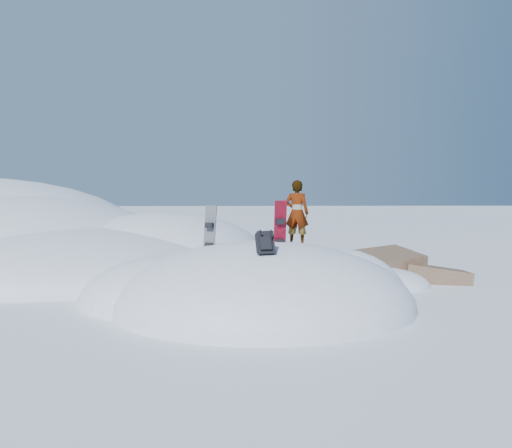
{
  "coord_description": "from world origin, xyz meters",
  "views": [
    {
      "loc": [
        -0.47,
        -11.38,
        2.77
      ],
      "look_at": [
        -0.15,
        0.3,
        1.89
      ],
      "focal_mm": 35.0,
      "sensor_mm": 36.0,
      "label": 1
    }
  ],
  "objects_px": {
    "snowboard_dark": "(209,238)",
    "person": "(297,213)",
    "backpack": "(265,244)",
    "snowboard_red": "(280,234)"
  },
  "relations": [
    {
      "from": "snowboard_dark",
      "to": "person",
      "type": "height_order",
      "value": "person"
    },
    {
      "from": "snowboard_red",
      "to": "backpack",
      "type": "distance_m",
      "value": 1.36
    },
    {
      "from": "backpack",
      "to": "person",
      "type": "bearing_deg",
      "value": 53.45
    },
    {
      "from": "backpack",
      "to": "snowboard_dark",
      "type": "bearing_deg",
      "value": 118.77
    },
    {
      "from": "snowboard_red",
      "to": "backpack",
      "type": "relative_size",
      "value": 2.76
    },
    {
      "from": "snowboard_dark",
      "to": "backpack",
      "type": "distance_m",
      "value": 1.91
    },
    {
      "from": "backpack",
      "to": "person",
      "type": "distance_m",
      "value": 2.15
    },
    {
      "from": "backpack",
      "to": "person",
      "type": "height_order",
      "value": "person"
    },
    {
      "from": "snowboard_red",
      "to": "snowboard_dark",
      "type": "distance_m",
      "value": 1.66
    },
    {
      "from": "snowboard_red",
      "to": "person",
      "type": "xyz_separation_m",
      "value": [
        0.46,
        0.59,
        0.46
      ]
    }
  ]
}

